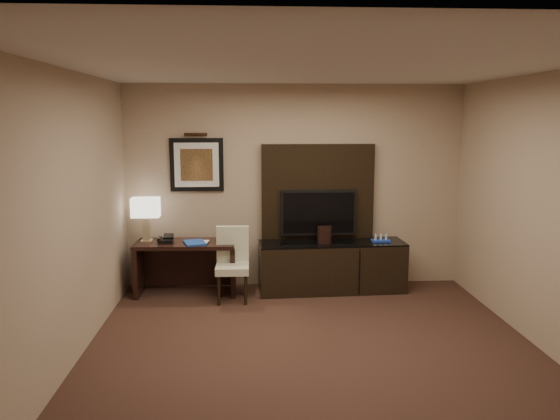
{
  "coord_description": "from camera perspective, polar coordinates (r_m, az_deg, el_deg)",
  "views": [
    {
      "loc": [
        -0.62,
        -4.75,
        2.27
      ],
      "look_at": [
        -0.24,
        1.8,
        1.15
      ],
      "focal_mm": 35.0,
      "sensor_mm": 36.0,
      "label": 1
    }
  ],
  "objects": [
    {
      "name": "desk_chair",
      "position": [
        6.82,
        -4.99,
        -6.03
      ],
      "size": [
        0.41,
        0.47,
        0.85
      ],
      "primitive_type": null,
      "rotation": [
        0.0,
        0.0,
        -0.01
      ],
      "color": "beige",
      "rests_on": "floor"
    },
    {
      "name": "picture_light",
      "position": [
        7.22,
        -8.8,
        7.83
      ],
      "size": [
        0.04,
        0.04,
        0.3
      ],
      "primitive_type": "cylinder",
      "color": "#3C2113",
      "rests_on": "wall_back"
    },
    {
      "name": "desk",
      "position": [
        7.21,
        -9.77,
        -5.96
      ],
      "size": [
        1.3,
        0.6,
        0.69
      ],
      "primitive_type": "cube",
      "rotation": [
        0.0,
        0.0,
        -0.04
      ],
      "color": "black",
      "rests_on": "floor"
    },
    {
      "name": "desk_phone",
      "position": [
        7.11,
        -11.84,
        -3.02
      ],
      "size": [
        0.19,
        0.17,
        0.09
      ],
      "primitive_type": null,
      "rotation": [
        0.0,
        0.0,
        -0.0
      ],
      "color": "black",
      "rests_on": "desk"
    },
    {
      "name": "ice_bucket",
      "position": [
        7.11,
        4.66,
        -2.59
      ],
      "size": [
        0.22,
        0.22,
        0.21
      ],
      "primitive_type": "cylinder",
      "rotation": [
        0.0,
        0.0,
        0.2
      ],
      "color": "black",
      "rests_on": "credenza"
    },
    {
      "name": "credenza",
      "position": [
        7.25,
        5.42,
        -5.9
      ],
      "size": [
        1.93,
        0.62,
        0.66
      ],
      "primitive_type": "cube",
      "rotation": [
        0.0,
        0.0,
        0.05
      ],
      "color": "black",
      "rests_on": "floor"
    },
    {
      "name": "wall_left",
      "position": [
        5.1,
        -21.89,
        -1.4
      ],
      "size": [
        0.01,
        5.0,
        2.7
      ],
      "primitive_type": "cube",
      "color": "tan",
      "rests_on": "floor"
    },
    {
      "name": "book",
      "position": [
        7.02,
        -8.78,
        -2.6
      ],
      "size": [
        0.16,
        0.04,
        0.21
      ],
      "primitive_type": "imported",
      "rotation": [
        0.0,
        0.0,
        -0.14
      ],
      "color": "#B9AB91",
      "rests_on": "desk"
    },
    {
      "name": "table_lamp",
      "position": [
        7.21,
        -13.83,
        -0.83
      ],
      "size": [
        0.4,
        0.26,
        0.61
      ],
      "primitive_type": null,
      "rotation": [
        0.0,
        0.0,
        0.12
      ],
      "color": "#9E8762",
      "rests_on": "desk"
    },
    {
      "name": "minibar_tray",
      "position": [
        7.3,
        10.49,
        -2.9
      ],
      "size": [
        0.25,
        0.16,
        0.09
      ],
      "primitive_type": null,
      "rotation": [
        0.0,
        0.0,
        -0.04
      ],
      "color": "#1A3BAF",
      "rests_on": "credenza"
    },
    {
      "name": "artwork",
      "position": [
        7.28,
        -8.69,
        4.7
      ],
      "size": [
        0.7,
        0.04,
        0.7
      ],
      "primitive_type": "cube",
      "color": "black",
      "rests_on": "wall_back"
    },
    {
      "name": "ceiling",
      "position": [
        4.81,
        4.24,
        14.8
      ],
      "size": [
        4.5,
        5.0,
        0.01
      ],
      "primitive_type": "cube",
      "color": "silver",
      "rests_on": "wall_back"
    },
    {
      "name": "floor",
      "position": [
        5.3,
        3.87,
        -15.74
      ],
      "size": [
        4.5,
        5.0,
        0.01
      ],
      "primitive_type": "cube",
      "color": "#361F18",
      "rests_on": "ground"
    },
    {
      "name": "wall_back",
      "position": [
        7.33,
        1.56,
        2.48
      ],
      "size": [
        4.5,
        0.01,
        2.7
      ],
      "primitive_type": "cube",
      "color": "tan",
      "rests_on": "floor"
    },
    {
      "name": "water_bottle",
      "position": [
        7.1,
        -6.42,
        -2.54
      ],
      "size": [
        0.07,
        0.07,
        0.17
      ],
      "primitive_type": "cylinder",
      "rotation": [
        0.0,
        0.0,
        -0.32
      ],
      "color": "silver",
      "rests_on": "desk"
    },
    {
      "name": "tv",
      "position": [
        7.26,
        4.02,
        -0.25
      ],
      "size": [
        1.0,
        0.08,
        0.6
      ],
      "primitive_type": "cube",
      "color": "black",
      "rests_on": "tv_wall_panel"
    },
    {
      "name": "tv_wall_panel",
      "position": [
        7.32,
        3.94,
        1.81
      ],
      "size": [
        1.5,
        0.12,
        1.3
      ],
      "primitive_type": "cube",
      "color": "black",
      "rests_on": "wall_back"
    },
    {
      "name": "wall_front",
      "position": [
        2.51,
        11.49,
        -12.03
      ],
      "size": [
        4.5,
        0.01,
        2.7
      ],
      "primitive_type": "cube",
      "color": "tan",
      "rests_on": "floor"
    },
    {
      "name": "blue_folder",
      "position": [
        7.02,
        -8.91,
        -3.39
      ],
      "size": [
        0.33,
        0.39,
        0.02
      ],
      "primitive_type": "cube",
      "rotation": [
        0.0,
        0.0,
        0.28
      ],
      "color": "navy",
      "rests_on": "desk"
    }
  ]
}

